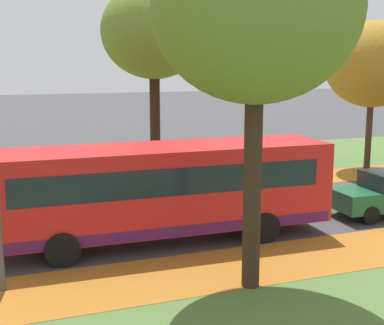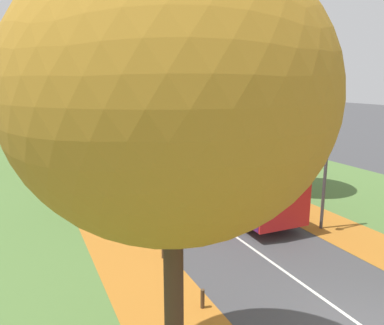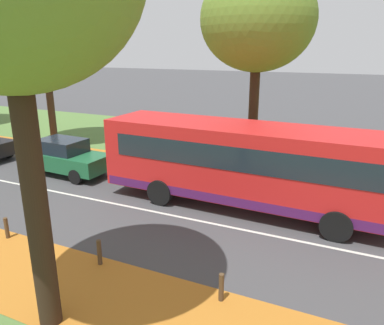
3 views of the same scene
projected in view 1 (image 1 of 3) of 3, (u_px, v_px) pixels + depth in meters
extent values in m
cube|color=#517538|center=(257.00, 162.00, 29.88)|extent=(12.00, 90.00, 0.01)
cube|color=#B26B23|center=(183.00, 188.00, 23.59)|extent=(2.80, 60.00, 0.00)
cube|color=#B26B23|center=(291.00, 259.00, 15.11)|extent=(2.80, 60.00, 0.00)
cube|color=silver|center=(362.00, 201.00, 21.40)|extent=(0.12, 80.00, 0.01)
cylinder|color=black|center=(155.00, 129.00, 23.81)|extent=(0.46, 0.46, 5.10)
ellipsoid|color=olive|center=(154.00, 31.00, 23.03)|extent=(4.59, 4.59, 4.13)
cylinder|color=#422D1E|center=(369.00, 135.00, 27.56)|extent=(0.32, 0.32, 3.58)
ellipsoid|color=#AD7A23|center=(373.00, 64.00, 26.90)|extent=(4.80, 4.80, 4.32)
cylinder|color=#382619|center=(252.00, 191.00, 12.87)|extent=(0.44, 0.44, 4.87)
ellipsoid|color=olive|center=(256.00, 8.00, 12.08)|extent=(4.83, 4.83, 4.34)
cylinder|color=#4C3823|center=(6.00, 203.00, 20.01)|extent=(0.12, 0.12, 0.61)
cylinder|color=#4C3823|center=(98.00, 194.00, 21.21)|extent=(0.12, 0.12, 0.70)
cylinder|color=#4C3823|center=(181.00, 187.00, 22.34)|extent=(0.12, 0.12, 0.72)
cylinder|color=#4C3823|center=(255.00, 181.00, 23.54)|extent=(0.12, 0.12, 0.67)
cube|color=red|center=(164.00, 186.00, 16.41)|extent=(2.77, 10.46, 2.50)
cube|color=#19232D|center=(164.00, 174.00, 16.33)|extent=(2.78, 9.21, 0.80)
cube|color=#4C1951|center=(164.00, 220.00, 16.60)|extent=(2.78, 10.25, 0.32)
cylinder|color=black|center=(62.00, 249.00, 14.51)|extent=(0.32, 0.97, 0.96)
cylinder|color=black|center=(55.00, 225.00, 16.71)|extent=(0.32, 0.97, 0.96)
cylinder|color=black|center=(264.00, 227.00, 16.44)|extent=(0.32, 0.97, 0.96)
cylinder|color=black|center=(234.00, 208.00, 18.65)|extent=(0.32, 0.97, 0.96)
cylinder|color=black|center=(370.00, 215.00, 18.33)|extent=(0.24, 0.65, 0.64)
cylinder|color=black|center=(344.00, 204.00, 19.79)|extent=(0.24, 0.65, 0.64)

